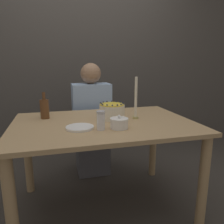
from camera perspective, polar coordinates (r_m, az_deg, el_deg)
The scene contains 10 objects.
ground_plane at distance 2.03m, azimuth -2.03°, elevation -23.44°, with size 12.00×12.00×0.00m, color #3D3833.
wall_behind at distance 3.02m, azimuth -8.25°, elevation 14.54°, with size 8.00×0.05×2.60m.
dining_table at distance 1.73m, azimuth -2.19°, elevation -6.21°, with size 1.38×0.95×0.75m.
cake at distance 1.76m, azimuth -0.00°, elevation 0.13°, with size 0.20×0.20×0.14m.
sugar_bowl at distance 1.52m, azimuth 1.88°, elevation -2.93°, with size 0.13×0.13×0.10m.
sugar_shaker at distance 1.48m, azimuth -2.93°, elevation -2.21°, with size 0.06×0.06×0.13m.
plate_stack at distance 1.54m, azimuth -8.41°, elevation -4.03°, with size 0.19×0.19×0.02m.
candle at distance 1.77m, azimuth 6.23°, elevation 2.76°, with size 0.05×0.05×0.34m.
bottle at distance 1.86m, azimuth -17.19°, elevation 0.89°, with size 0.07×0.07×0.22m.
person_man_blue_shirt at distance 2.40m, azimuth -5.29°, elevation -3.68°, with size 0.40×0.34×1.20m.
Camera 1 is at (-0.35, -1.60, 1.20)m, focal length 35.00 mm.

